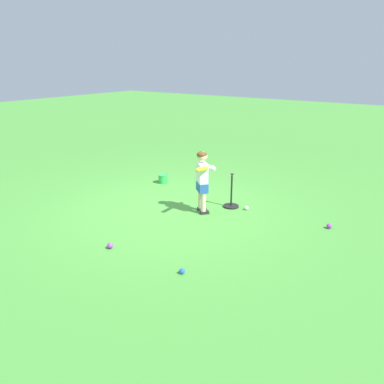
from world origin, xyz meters
name	(u,v)px	position (x,y,z in m)	size (l,w,h in m)	color
ground_plane	(170,208)	(0.00, 0.00, 0.00)	(40.00, 40.00, 0.00)	#479338
child_batter	(203,176)	(-0.57, -0.18, 0.65)	(0.36, 0.63, 1.08)	#232328
play_ball_by_bucket	(246,208)	(-1.14, -0.72, 0.04)	(0.07, 0.07, 0.07)	white
play_ball_far_right	(182,271)	(-1.53, 1.71, 0.04)	(0.07, 0.07, 0.07)	blue
play_ball_near_batter	(110,246)	(-0.29, 1.74, 0.04)	(0.08, 0.08, 0.08)	purple
play_ball_far_left	(329,226)	(-2.59, -0.75, 0.04)	(0.08, 0.08, 0.08)	purple
batting_tee	(231,201)	(-0.85, -0.69, 0.10)	(0.28, 0.28, 0.62)	black
toy_bucket	(163,179)	(1.08, -1.12, 0.10)	(0.22, 0.22, 0.19)	green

